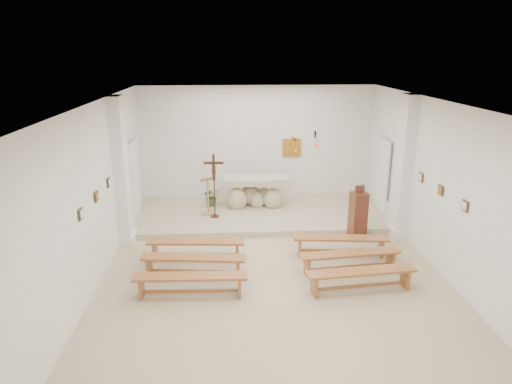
{
  "coord_description": "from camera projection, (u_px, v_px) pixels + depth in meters",
  "views": [
    {
      "loc": [
        -0.87,
        -8.49,
        4.46
      ],
      "look_at": [
        -0.24,
        1.6,
        1.31
      ],
      "focal_mm": 32.0,
      "sensor_mm": 36.0,
      "label": 1
    }
  ],
  "objects": [
    {
      "name": "station_frame_left_mid",
      "position": [
        96.0,
        196.0,
        8.94
      ],
      "size": [
        0.03,
        0.2,
        0.2
      ],
      "primitive_type": "cube",
      "color": "#41301D",
      "rests_on": "wall_left"
    },
    {
      "name": "radiator_left",
      "position": [
        130.0,
        220.0,
        11.75
      ],
      "size": [
        0.1,
        0.85,
        0.52
      ],
      "primitive_type": "cube",
      "color": "silver",
      "rests_on": "ground"
    },
    {
      "name": "wall_right",
      "position": [
        446.0,
        191.0,
        9.15
      ],
      "size": [
        0.02,
        10.0,
        3.5
      ],
      "primitive_type": "cube",
      "color": "white",
      "rests_on": "ground"
    },
    {
      "name": "wall_left",
      "position": [
        92.0,
        198.0,
        8.74
      ],
      "size": [
        0.02,
        10.0,
        3.5
      ],
      "primitive_type": "cube",
      "color": "white",
      "rests_on": "ground"
    },
    {
      "name": "bench_left_front",
      "position": [
        196.0,
        245.0,
        10.08
      ],
      "size": [
        2.15,
        0.48,
        0.45
      ],
      "rotation": [
        0.0,
        0.0,
        -0.07
      ],
      "color": "#A1562E",
      "rests_on": "ground"
    },
    {
      "name": "bench_right_second",
      "position": [
        350.0,
        257.0,
        9.5
      ],
      "size": [
        2.15,
        0.58,
        0.45
      ],
      "rotation": [
        0.0,
        0.0,
        0.11
      ],
      "color": "#A1562E",
      "rests_on": "ground"
    },
    {
      "name": "pilaster_right",
      "position": [
        403.0,
        167.0,
        11.05
      ],
      "size": [
        0.26,
        0.55,
        3.5
      ],
      "primitive_type": "cube",
      "color": "white",
      "rests_on": "ground"
    },
    {
      "name": "station_frame_left_front",
      "position": [
        81.0,
        214.0,
        7.98
      ],
      "size": [
        0.03,
        0.2,
        0.2
      ],
      "primitive_type": "cube",
      "color": "#41301D",
      "rests_on": "wall_left"
    },
    {
      "name": "sanctuary_platform",
      "position": [
        260.0,
        214.0,
        12.78
      ],
      "size": [
        6.98,
        3.0,
        0.15
      ],
      "primitive_type": "cube",
      "color": "#B6A78C",
      "rests_on": "ground"
    },
    {
      "name": "crucifix_stand",
      "position": [
        214.0,
        181.0,
        12.04
      ],
      "size": [
        0.52,
        0.23,
        1.74
      ],
      "rotation": [
        0.0,
        0.0,
        -0.04
      ],
      "color": "#3D1E13",
      "rests_on": "sanctuary_platform"
    },
    {
      "name": "bench_right_third",
      "position": [
        361.0,
        276.0,
        8.72
      ],
      "size": [
        2.15,
        0.55,
        0.45
      ],
      "rotation": [
        0.0,
        0.0,
        0.1
      ],
      "color": "#A1562E",
      "rests_on": "ground"
    },
    {
      "name": "sanctuary_lamp",
      "position": [
        316.0,
        144.0,
        13.52
      ],
      "size": [
        0.11,
        0.36,
        0.44
      ],
      "color": "black",
      "rests_on": "wall_back"
    },
    {
      "name": "radiator_right",
      "position": [
        391.0,
        215.0,
        12.16
      ],
      "size": [
        0.1,
        0.85,
        0.52
      ],
      "primitive_type": "cube",
      "color": "silver",
      "rests_on": "ground"
    },
    {
      "name": "donation_pedestal",
      "position": [
        358.0,
        215.0,
        11.21
      ],
      "size": [
        0.42,
        0.42,
        1.35
      ],
      "rotation": [
        0.0,
        0.0,
        0.19
      ],
      "color": "#5A2F19",
      "rests_on": "ground"
    },
    {
      "name": "bench_left_second",
      "position": [
        193.0,
        262.0,
        9.3
      ],
      "size": [
        2.15,
        0.57,
        0.45
      ],
      "rotation": [
        0.0,
        0.0,
        -0.11
      ],
      "color": "#A1562E",
      "rests_on": "ground"
    },
    {
      "name": "altar",
      "position": [
        255.0,
        194.0,
        13.11
      ],
      "size": [
        1.84,
        0.84,
        0.94
      ],
      "rotation": [
        0.0,
        0.0,
        -0.02
      ],
      "color": "beige",
      "rests_on": "sanctuary_platform"
    },
    {
      "name": "bench_left_third",
      "position": [
        190.0,
        281.0,
        8.53
      ],
      "size": [
        2.14,
        0.4,
        0.45
      ],
      "rotation": [
        0.0,
        0.0,
        -0.03
      ],
      "color": "#A1562E",
      "rests_on": "ground"
    },
    {
      "name": "station_frame_right_mid",
      "position": [
        441.0,
        190.0,
        9.35
      ],
      "size": [
        0.03,
        0.2,
        0.2
      ],
      "primitive_type": "cube",
      "color": "#41301D",
      "rests_on": "wall_right"
    },
    {
      "name": "bench_right_front",
      "position": [
        341.0,
        242.0,
        10.27
      ],
      "size": [
        2.15,
        0.55,
        0.45
      ],
      "rotation": [
        0.0,
        0.0,
        -0.1
      ],
      "color": "#A1562E",
      "rests_on": "ground"
    },
    {
      "name": "gold_wall_relief",
      "position": [
        292.0,
        148.0,
        13.76
      ],
      "size": [
        0.55,
        0.04,
        0.55
      ],
      "primitive_type": "cube",
      "color": "gold",
      "rests_on": "wall_back"
    },
    {
      "name": "potted_plant",
      "position": [
        212.0,
        196.0,
        13.19
      ],
      "size": [
        0.62,
        0.58,
        0.55
      ],
      "primitive_type": "imported",
      "rotation": [
        0.0,
        0.0,
        0.41
      ],
      "color": "#2C5622",
      "rests_on": "sanctuary_platform"
    },
    {
      "name": "station_frame_right_rear",
      "position": [
        421.0,
        177.0,
        10.3
      ],
      "size": [
        0.03,
        0.2,
        0.2
      ],
      "primitive_type": "cube",
      "color": "#41301D",
      "rests_on": "wall_right"
    },
    {
      "name": "lectern",
      "position": [
        208.0,
        195.0,
        12.4
      ],
      "size": [
        0.47,
        0.44,
        1.1
      ],
      "rotation": [
        0.0,
        0.0,
        0.36
      ],
      "color": "tan",
      "rests_on": "sanctuary_platform"
    },
    {
      "name": "wall_back",
      "position": [
        257.0,
        145.0,
        13.7
      ],
      "size": [
        7.0,
        0.02,
        3.5
      ],
      "primitive_type": "cube",
      "color": "white",
      "rests_on": "ground"
    },
    {
      "name": "station_frame_left_rear",
      "position": [
        109.0,
        182.0,
        9.89
      ],
      "size": [
        0.03,
        0.2,
        0.2
      ],
      "primitive_type": "cube",
      "color": "#41301D",
      "rests_on": "wall_left"
    },
    {
      "name": "ceiling",
      "position": [
        274.0,
        105.0,
        8.43
      ],
      "size": [
        7.0,
        10.0,
        0.02
      ],
      "primitive_type": "cube",
      "color": "silver",
      "rests_on": "wall_back"
    },
    {
      "name": "ground",
      "position": [
        272.0,
        275.0,
        9.46
      ],
      "size": [
        7.0,
        10.0,
        0.0
      ],
      "primitive_type": "cube",
      "color": "#C3B08D",
      "rests_on": "ground"
    },
    {
      "name": "pilaster_left",
      "position": [
        122.0,
        172.0,
        10.65
      ],
      "size": [
        0.26,
        0.55,
        3.5
      ],
      "primitive_type": "cube",
      "color": "white",
      "rests_on": "ground"
    },
    {
      "name": "station_frame_right_front",
      "position": [
        465.0,
        206.0,
        8.4
      ],
      "size": [
        0.03,
        0.2,
        0.2
      ],
      "primitive_type": "cube",
      "color": "#41301D",
      "rests_on": "wall_right"
    }
  ]
}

